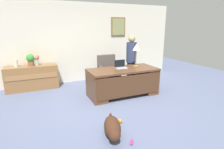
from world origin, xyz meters
The scene contains 14 objects.
ground_plane centered at (0.00, 0.00, 0.00)m, with size 12.00×12.00×0.00m, color slate.
back_wall centered at (0.01, 2.60, 1.35)m, with size 7.00×0.16×2.70m.
desk centered at (0.59, 0.65, 0.42)m, with size 1.94×0.89×0.77m.
credenza centered at (-1.75, 2.25, 0.37)m, with size 1.52×0.50×0.75m.
armchair centered at (0.54, 1.61, 0.46)m, with size 0.60×0.59×1.01m.
person_standing centered at (1.22, 1.32, 0.85)m, with size 0.32×0.32×1.64m.
dog_lying centered at (-0.50, -1.06, 0.15)m, with size 0.48×0.81×0.30m.
laptop centered at (0.58, 0.79, 0.83)m, with size 0.32×0.22×0.22m.
desk_lamp centered at (1.09, 0.82, 1.29)m, with size 0.22×0.22×0.65m.
vase_with_flowers centered at (-1.58, 2.25, 0.95)m, with size 0.17×0.17×0.34m.
vase_empty centered at (-2.15, 2.25, 0.86)m, with size 0.11×0.11×0.23m, color silver.
potted_plant centered at (-1.74, 2.25, 0.94)m, with size 0.24×0.24×0.36m.
dog_toy_ball centered at (-0.18, -0.72, 0.04)m, with size 0.09×0.09×0.09m, color orange.
dog_toy_bone centered at (-0.29, -1.40, 0.03)m, with size 0.16×0.05×0.05m, color #D8338C.
Camera 1 is at (-1.69, -3.72, 1.92)m, focal length 29.24 mm.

